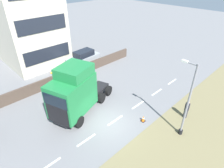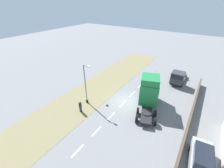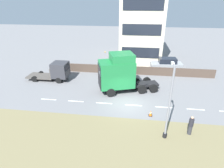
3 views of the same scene
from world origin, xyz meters
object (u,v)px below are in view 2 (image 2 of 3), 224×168
(parked_car, at_px, (201,161))
(lamp_post, at_px, (86,86))
(traffic_cone_lead, at_px, (107,104))
(lorry_cab, at_px, (149,91))
(pedestrian, at_px, (80,107))
(flatbed_truck, at_px, (178,77))

(parked_car, distance_m, lamp_post, 15.69)
(traffic_cone_lead, bearing_deg, parked_car, -13.48)
(lorry_cab, distance_m, pedestrian, 9.91)
(pedestrian, distance_m, traffic_cone_lead, 3.91)
(parked_car, height_order, traffic_cone_lead, parked_car)
(flatbed_truck, bearing_deg, parked_car, 109.96)
(pedestrian, bearing_deg, lamp_post, 106.42)
(lorry_cab, height_order, pedestrian, lorry_cab)
(lorry_cab, bearing_deg, flatbed_truck, 56.31)
(parked_car, relative_size, pedestrian, 2.73)
(lorry_cab, relative_size, traffic_cone_lead, 12.98)
(parked_car, bearing_deg, lamp_post, 167.76)
(parked_car, xyz_separation_m, lamp_post, (-15.45, 2.02, 1.79))
(flatbed_truck, bearing_deg, traffic_cone_lead, 60.51)
(lorry_cab, bearing_deg, traffic_cone_lead, -161.98)
(pedestrian, bearing_deg, lorry_cab, 43.28)
(parked_car, height_order, lamp_post, lamp_post)
(lorry_cab, height_order, lamp_post, lamp_post)
(lorry_cab, distance_m, flatbed_truck, 9.06)
(parked_car, bearing_deg, pedestrian, 175.56)
(lorry_cab, relative_size, flatbed_truck, 1.29)
(lamp_post, bearing_deg, lorry_cab, 30.70)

